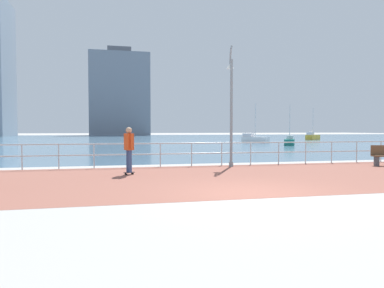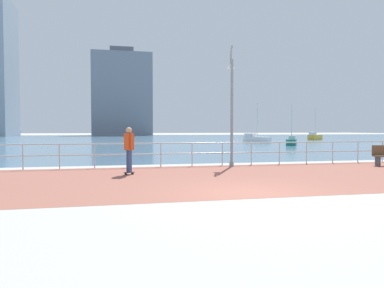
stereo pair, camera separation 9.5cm
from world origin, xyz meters
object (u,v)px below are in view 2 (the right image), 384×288
Objects in this scene: sailboat_navy at (291,141)px; sailboat_red at (315,137)px; lamppost at (231,100)px; skateboarder at (129,146)px; sailboat_blue at (256,139)px.

sailboat_red reaches higher than sailboat_navy.
lamppost is 1.26× the size of sailboat_navy.
sailboat_red is (30.44, 38.10, -0.55)m from skateboarder.
sailboat_navy is at bearing -127.10° from sailboat_red.
skateboarder is at bearing -120.47° from sailboat_blue.
lamppost is 22.68m from sailboat_navy.
skateboarder is 0.36× the size of sailboat_blue.
sailboat_navy is at bearing 50.15° from skateboarder.
sailboat_blue is at bearing 97.72° from sailboat_navy.
skateboarder is (-4.55, -2.06, -1.89)m from lamppost.
sailboat_red is (25.89, 36.05, -2.44)m from lamppost.
lamppost is 5.34m from skateboarder.
sailboat_blue reaches higher than sailboat_navy.
sailboat_blue is 0.96× the size of sailboat_red.
sailboat_blue is 17.55m from sailboat_red.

